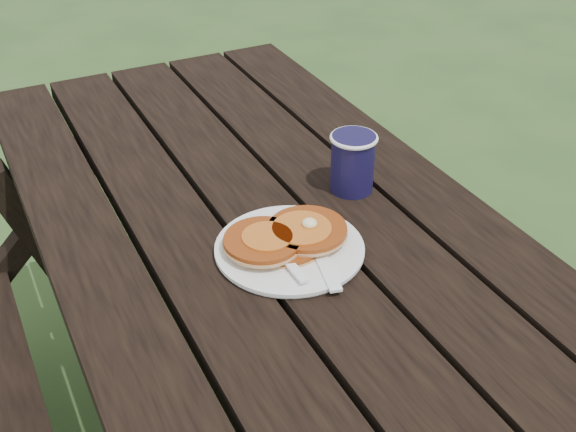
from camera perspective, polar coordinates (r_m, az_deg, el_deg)
name	(u,v)px	position (r m, az deg, el deg)	size (l,w,h in m)	color
picnic_table	(300,418)	(1.43, 0.95, -15.65)	(1.36, 1.80, 0.75)	black
plate	(290,249)	(1.18, 0.12, -2.65)	(0.24, 0.24, 0.01)	white
pancake_stack	(287,237)	(1.17, -0.11, -1.64)	(0.21, 0.13, 0.04)	#953D10
knife	(320,256)	(1.15, 2.57, -3.18)	(0.02, 0.18, 0.01)	white
fork	(288,262)	(1.13, 0.03, -3.67)	(0.03, 0.16, 0.01)	white
coffee_cup	(353,160)	(1.32, 5.14, 4.46)	(0.09, 0.09, 0.11)	#140F35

